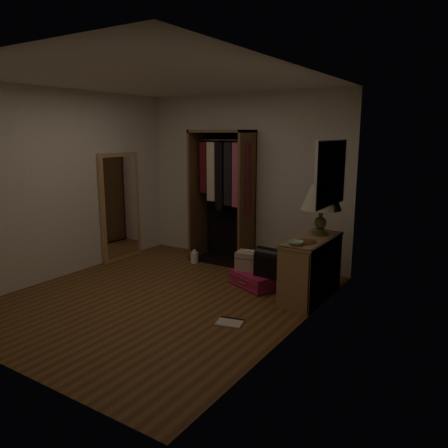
{
  "coord_description": "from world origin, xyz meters",
  "views": [
    {
      "loc": [
        3.41,
        -3.9,
        2.0
      ],
      "look_at": [
        0.3,
        0.95,
        0.8
      ],
      "focal_mm": 35.0,
      "sensor_mm": 36.0,
      "label": 1
    }
  ],
  "objects_px": {
    "console_bookshelf": "(312,266)",
    "train_case": "(250,261)",
    "table_lamp": "(321,199)",
    "floor_mirror": "(120,207)",
    "white_jug": "(194,257)",
    "black_bag": "(269,261)",
    "open_wardrobe": "(225,186)",
    "pink_suitcase": "(256,279)"
  },
  "relations": [
    {
      "from": "console_bookshelf",
      "to": "train_case",
      "type": "distance_m",
      "value": 0.87
    },
    {
      "from": "console_bookshelf",
      "to": "table_lamp",
      "type": "bearing_deg",
      "value": 88.63
    },
    {
      "from": "floor_mirror",
      "to": "white_jug",
      "type": "xyz_separation_m",
      "value": [
        1.16,
        0.41,
        -0.76
      ]
    },
    {
      "from": "floor_mirror",
      "to": "white_jug",
      "type": "relative_size",
      "value": 8.03
    },
    {
      "from": "console_bookshelf",
      "to": "floor_mirror",
      "type": "distance_m",
      "value": 3.27
    },
    {
      "from": "white_jug",
      "to": "table_lamp",
      "type": "bearing_deg",
      "value": -4.21
    },
    {
      "from": "floor_mirror",
      "to": "black_bag",
      "type": "distance_m",
      "value": 2.74
    },
    {
      "from": "train_case",
      "to": "black_bag",
      "type": "height_order",
      "value": "black_bag"
    },
    {
      "from": "open_wardrobe",
      "to": "black_bag",
      "type": "bearing_deg",
      "value": -34.36
    },
    {
      "from": "floor_mirror",
      "to": "table_lamp",
      "type": "xyz_separation_m",
      "value": [
        3.24,
        0.25,
        0.36
      ]
    },
    {
      "from": "open_wardrobe",
      "to": "train_case",
      "type": "bearing_deg",
      "value": -39.96
    },
    {
      "from": "console_bookshelf",
      "to": "open_wardrobe",
      "type": "distance_m",
      "value": 2.06
    },
    {
      "from": "black_bag",
      "to": "white_jug",
      "type": "relative_size",
      "value": 1.77
    },
    {
      "from": "white_jug",
      "to": "pink_suitcase",
      "type": "bearing_deg",
      "value": -17.9
    },
    {
      "from": "floor_mirror",
      "to": "train_case",
      "type": "bearing_deg",
      "value": 0.83
    },
    {
      "from": "white_jug",
      "to": "open_wardrobe",
      "type": "bearing_deg",
      "value": 47.3
    },
    {
      "from": "console_bookshelf",
      "to": "floor_mirror",
      "type": "bearing_deg",
      "value": -179.27
    },
    {
      "from": "open_wardrobe",
      "to": "train_case",
      "type": "distance_m",
      "value": 1.45
    },
    {
      "from": "console_bookshelf",
      "to": "open_wardrobe",
      "type": "relative_size",
      "value": 0.55
    },
    {
      "from": "floor_mirror",
      "to": "pink_suitcase",
      "type": "relative_size",
      "value": 2.19
    },
    {
      "from": "floor_mirror",
      "to": "black_bag",
      "type": "bearing_deg",
      "value": -1.26
    },
    {
      "from": "console_bookshelf",
      "to": "floor_mirror",
      "type": "relative_size",
      "value": 0.66
    },
    {
      "from": "train_case",
      "to": "white_jug",
      "type": "relative_size",
      "value": 1.92
    },
    {
      "from": "pink_suitcase",
      "to": "open_wardrobe",
      "type": "bearing_deg",
      "value": 164.52
    },
    {
      "from": "console_bookshelf",
      "to": "white_jug",
      "type": "height_order",
      "value": "console_bookshelf"
    },
    {
      "from": "floor_mirror",
      "to": "train_case",
      "type": "relative_size",
      "value": 4.18
    },
    {
      "from": "black_bag",
      "to": "floor_mirror",
      "type": "bearing_deg",
      "value": -177.21
    },
    {
      "from": "open_wardrobe",
      "to": "floor_mirror",
      "type": "height_order",
      "value": "open_wardrobe"
    },
    {
      "from": "open_wardrobe",
      "to": "table_lamp",
      "type": "bearing_deg",
      "value": -16.39
    },
    {
      "from": "black_bag",
      "to": "open_wardrobe",
      "type": "bearing_deg",
      "value": 149.7
    },
    {
      "from": "black_bag",
      "to": "white_jug",
      "type": "distance_m",
      "value": 1.64
    },
    {
      "from": "console_bookshelf",
      "to": "open_wardrobe",
      "type": "xyz_separation_m",
      "value": [
        -1.75,
        0.73,
        0.81
      ]
    },
    {
      "from": "white_jug",
      "to": "console_bookshelf",
      "type": "bearing_deg",
      "value": -9.98
    },
    {
      "from": "open_wardrobe",
      "to": "table_lamp",
      "type": "distance_m",
      "value": 1.83
    },
    {
      "from": "open_wardrobe",
      "to": "floor_mirror",
      "type": "distance_m",
      "value": 1.71
    },
    {
      "from": "table_lamp",
      "to": "pink_suitcase",
      "type": "bearing_deg",
      "value": -159.76
    },
    {
      "from": "open_wardrobe",
      "to": "train_case",
      "type": "relative_size",
      "value": 5.04
    },
    {
      "from": "table_lamp",
      "to": "open_wardrobe",
      "type": "bearing_deg",
      "value": 163.61
    },
    {
      "from": "console_bookshelf",
      "to": "white_jug",
      "type": "distance_m",
      "value": 2.14
    },
    {
      "from": "table_lamp",
      "to": "floor_mirror",
      "type": "bearing_deg",
      "value": -175.52
    },
    {
      "from": "black_bag",
      "to": "table_lamp",
      "type": "xyz_separation_m",
      "value": [
        0.54,
        0.31,
        0.82
      ]
    },
    {
      "from": "open_wardrobe",
      "to": "train_case",
      "type": "xyz_separation_m",
      "value": [
        0.88,
        -0.74,
        -0.88
      ]
    }
  ]
}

